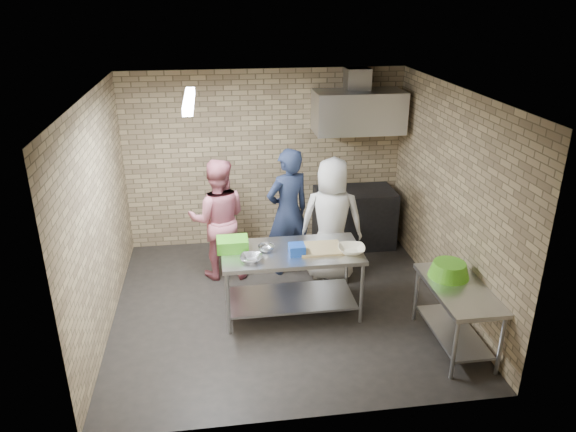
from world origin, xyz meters
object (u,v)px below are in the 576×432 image
at_px(blue_tub, 297,249).
at_px(bottle_red, 358,114).
at_px(side_counter, 455,316).
at_px(green_basin, 449,269).
at_px(man_navy, 288,212).
at_px(green_crate, 232,244).
at_px(prep_table, 291,281).
at_px(woman_pink, 218,219).
at_px(woman_white, 332,220).
at_px(bottle_green, 384,114).
at_px(stove, 354,218).

bearing_deg(blue_tub, bottle_red, 59.49).
distance_m(side_counter, green_basin, 0.52).
bearing_deg(man_navy, green_crate, 25.75).
bearing_deg(green_crate, prep_table, -9.73).
bearing_deg(woman_pink, man_navy, -178.94).
bearing_deg(woman_white, green_crate, 40.46).
xyz_separation_m(side_counter, woman_pink, (-2.56, 2.03, 0.47)).
xyz_separation_m(side_counter, bottle_green, (0.00, 2.99, 1.64)).
xyz_separation_m(man_navy, woman_white, (0.56, -0.26, -0.04)).
xyz_separation_m(green_basin, woman_white, (-1.02, 1.51, 0.03)).
relative_size(side_counter, green_basin, 2.61).
xyz_separation_m(stove, woman_pink, (-2.11, -0.72, 0.40)).
distance_m(green_crate, bottle_green, 3.26).
xyz_separation_m(prep_table, man_navy, (0.11, 1.06, 0.49)).
bearing_deg(green_basin, side_counter, -85.43).
height_order(green_basin, bottle_green, bottle_green).
height_order(stove, green_crate, green_crate).
distance_m(blue_tub, bottle_green, 2.92).
bearing_deg(man_navy, woman_white, 131.66).
distance_m(blue_tub, bottle_red, 2.72).
bearing_deg(side_counter, green_basin, 94.57).
height_order(stove, blue_tub, blue_tub).
relative_size(bottle_red, man_navy, 0.10).
bearing_deg(blue_tub, green_crate, 163.65).
bearing_deg(man_navy, bottle_red, -164.48).
bearing_deg(green_crate, side_counter, -24.14).
height_order(blue_tub, green_basin, blue_tub).
bearing_deg(man_navy, stove, -171.01).
relative_size(green_crate, man_navy, 0.21).
bearing_deg(green_crate, bottle_red, 43.62).
xyz_separation_m(green_crate, bottle_green, (2.41, 1.91, 1.10)).
distance_m(side_counter, stove, 2.79).
relative_size(side_counter, woman_pink, 0.71).
distance_m(green_crate, blue_tub, 0.78).
distance_m(green_basin, woman_pink, 3.10).
relative_size(blue_tub, woman_white, 0.11).
bearing_deg(green_basin, blue_tub, 159.60).
height_order(side_counter, bottle_red, bottle_red).
height_order(blue_tub, woman_white, woman_white).
relative_size(side_counter, woman_white, 0.70).
height_order(prep_table, bottle_green, bottle_green).
relative_size(green_crate, blue_tub, 2.00).
bearing_deg(man_navy, bottle_green, -172.23).
bearing_deg(woman_white, bottle_red, -103.38).
xyz_separation_m(green_crate, man_navy, (0.81, 0.94, -0.01)).
xyz_separation_m(side_counter, man_navy, (-1.60, 2.02, 0.53)).
bearing_deg(bottle_red, bottle_green, 0.00).
bearing_deg(woman_white, man_navy, -10.78).
distance_m(prep_table, man_navy, 1.17).
distance_m(green_basin, bottle_green, 2.98).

